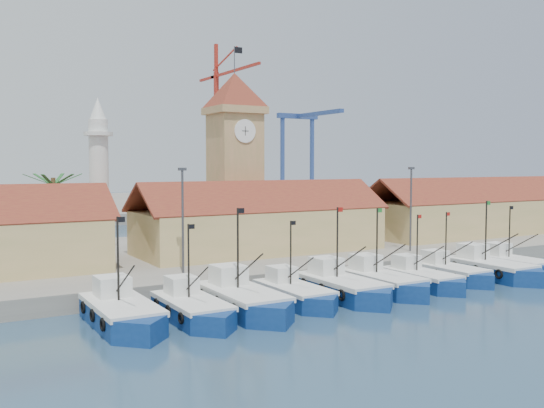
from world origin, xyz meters
TOP-DOWN VIEW (x-y plane):
  - ground at (0.00, 0.00)m, footprint 400.00×400.00m
  - quay at (0.00, 24.00)m, footprint 140.00×32.00m
  - terminal at (0.00, 110.00)m, footprint 240.00×80.00m
  - boat_0 at (-19.95, 2.78)m, footprint 3.73×10.21m
  - boat_1 at (-15.25, 1.93)m, footprint 3.39×9.30m
  - boat_2 at (-11.24, 2.12)m, footprint 3.89×10.64m
  - boat_3 at (-6.49, 2.54)m, footprint 3.28×8.98m
  - boat_4 at (-2.14, 2.24)m, footprint 3.75×10.26m
  - boat_5 at (2.21, 2.53)m, footprint 3.62×9.91m
  - boat_6 at (6.53, 2.31)m, footprint 3.25×8.92m
  - boat_7 at (10.95, 3.17)m, footprint 3.25×8.90m
  - boat_8 at (15.36, 2.20)m, footprint 3.74×10.24m
  - boat_9 at (19.92, 3.22)m, footprint 3.39×9.27m
  - hall_center at (0.00, 20.00)m, footprint 27.04×10.13m
  - hall_right at (32.00, 20.00)m, footprint 31.20×10.13m
  - clock_tower at (0.00, 26.00)m, footprint 5.80×5.80m
  - minaret at (-15.00, 28.00)m, footprint 3.00×3.00m
  - palm_tree at (-20.00, 26.00)m, footprint 5.60×5.03m
  - lamp_posts at (0.50, 12.00)m, footprint 80.70×0.25m
  - crane_red_right at (34.34, 103.49)m, footprint 1.00×32.79m
  - gantry at (62.00, 106.65)m, footprint 13.00×22.00m

SIDE VIEW (x-z plane):
  - ground at x=0.00m, z-range 0.00..0.00m
  - boat_7 at x=10.95m, z-range -2.67..4.06m
  - boat_6 at x=6.53m, z-range -2.68..4.07m
  - boat_3 at x=-6.49m, z-range -2.70..4.10m
  - boat_9 at x=19.92m, z-range -2.78..4.23m
  - boat_1 at x=-15.25m, z-range -2.79..4.25m
  - quay at x=0.00m, z-range 0.00..1.50m
  - boat_5 at x=2.21m, z-range -2.97..4.53m
  - boat_0 at x=-19.95m, z-range -3.06..4.66m
  - boat_8 at x=15.36m, z-range -3.07..4.67m
  - boat_4 at x=-2.14m, z-range -3.08..4.68m
  - boat_2 at x=-11.24m, z-range -3.19..4.86m
  - terminal at x=0.00m, z-range 0.00..2.00m
  - hall_center at x=0.00m, z-range 0.18..7.79m
  - hall_right at x=32.00m, z-range 0.18..7.79m
  - palm_tree at x=-20.00m, z-range 2.05..10.44m
  - lamp_posts at x=0.50m, z-range 1.96..10.99m
  - minaret at x=-15.00m, z-range 1.58..17.88m
  - clock_tower at x=0.00m, z-range 0.61..23.31m
  - gantry at x=62.00m, z-range 8.44..31.64m
  - crane_red_right at x=34.34m, z-range 4.17..43.36m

